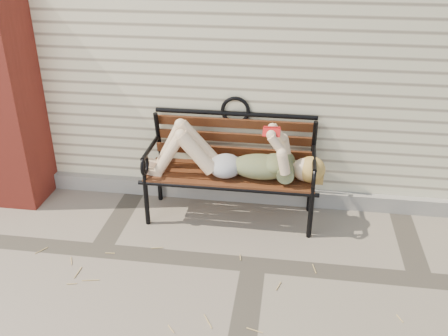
# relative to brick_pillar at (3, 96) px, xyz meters

# --- Properties ---
(ground) EXTENTS (80.00, 80.00, 0.00)m
(ground) POSITION_rel_brick_pillar_xyz_m (2.30, -0.75, -1.00)
(ground) COLOR #786D5C
(ground) RESTS_ON ground
(house_wall) EXTENTS (8.00, 4.00, 3.00)m
(house_wall) POSITION_rel_brick_pillar_xyz_m (2.30, 2.25, 0.50)
(house_wall) COLOR beige
(house_wall) RESTS_ON ground
(foundation_strip) EXTENTS (8.00, 0.10, 0.15)m
(foundation_strip) POSITION_rel_brick_pillar_xyz_m (2.30, 0.22, -0.93)
(foundation_strip) COLOR #9B978C
(foundation_strip) RESTS_ON ground
(brick_pillar) EXTENTS (0.50, 0.50, 2.00)m
(brick_pillar) POSITION_rel_brick_pillar_xyz_m (0.00, 0.00, 0.00)
(brick_pillar) COLOR #AC3326
(brick_pillar) RESTS_ON ground
(garden_bench) EXTENTS (1.58, 0.63, 1.03)m
(garden_bench) POSITION_rel_brick_pillar_xyz_m (2.03, 0.00, -0.43)
(garden_bench) COLOR black
(garden_bench) RESTS_ON ground
(reading_woman) EXTENTS (1.49, 0.34, 0.47)m
(reading_woman) POSITION_rel_brick_pillar_xyz_m (2.04, -0.12, -0.39)
(reading_woman) COLOR #0B374E
(reading_woman) RESTS_ON ground
(straw_scatter) EXTENTS (3.03, 1.70, 0.01)m
(straw_scatter) POSITION_rel_brick_pillar_xyz_m (1.64, -1.39, -0.99)
(straw_scatter) COLOR tan
(straw_scatter) RESTS_ON ground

